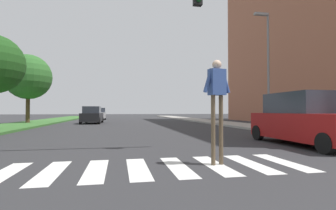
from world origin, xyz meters
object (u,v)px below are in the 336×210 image
at_px(tree_distant, 28,77).
at_px(suv_crossing, 305,120).
at_px(sedan_distant, 100,114).
at_px(sedan_midblock, 92,116).
at_px(pedestrian_performer, 217,95).
at_px(street_lamp_right, 267,60).

xyz_separation_m(tree_distant, suv_crossing, (15.37, -17.90, -3.57)).
distance_m(tree_distant, sedan_distant, 14.26).
distance_m(sedan_midblock, sedan_distant, 12.17).
bearing_deg(pedestrian_performer, suv_crossing, 30.36).
bearing_deg(sedan_midblock, sedan_distant, 90.59).
distance_m(pedestrian_performer, sedan_midblock, 21.50).
distance_m(tree_distant, suv_crossing, 23.86).
bearing_deg(suv_crossing, tree_distant, 130.64).
height_order(pedestrian_performer, sedan_distant, pedestrian_performer).
relative_size(street_lamp_right, sedan_midblock, 1.67).
xyz_separation_m(sedan_midblock, sedan_distant, (-0.13, 12.17, -0.00)).
height_order(pedestrian_performer, sedan_midblock, pedestrian_performer).
xyz_separation_m(pedestrian_performer, sedan_midblock, (-4.94, 20.90, -0.87)).
distance_m(street_lamp_right, pedestrian_performer, 11.98).
height_order(tree_distant, sedan_midblock, tree_distant).
height_order(tree_distant, sedan_distant, tree_distant).
xyz_separation_m(street_lamp_right, sedan_distant, (-12.20, 23.91, -3.81)).
bearing_deg(sedan_distant, pedestrian_performer, -81.30).
bearing_deg(tree_distant, sedan_midblock, 3.28).
height_order(tree_distant, street_lamp_right, street_lamp_right).
xyz_separation_m(tree_distant, sedan_distant, (5.76, 12.50, -3.71)).
bearing_deg(suv_crossing, street_lamp_right, 68.27).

